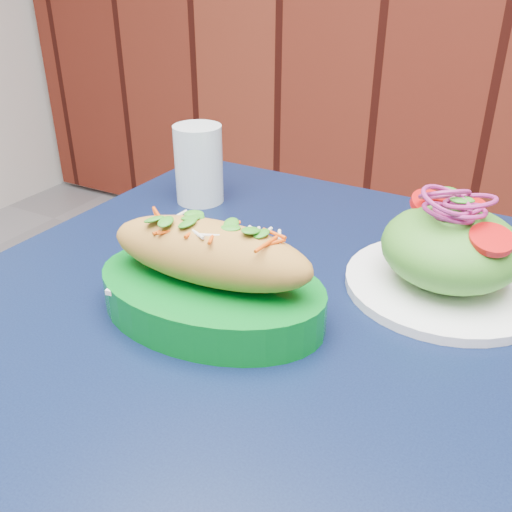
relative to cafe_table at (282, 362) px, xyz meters
The scene contains 4 objects.
cafe_table is the anchor object (origin of this frame).
banh_mi_basket 0.16m from the cafe_table, 136.54° to the right, with size 0.28×0.19×0.12m.
salad_plate 0.24m from the cafe_table, 38.84° to the left, with size 0.24×0.24×0.13m.
water_glass 0.37m from the cafe_table, 140.59° to the left, with size 0.08×0.08×0.13m, color silver.
Camera 1 is at (-0.16, 0.94, 1.12)m, focal length 40.00 mm.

